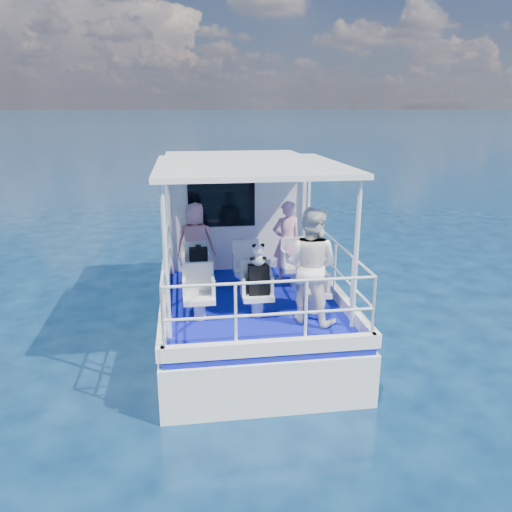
{
  "coord_description": "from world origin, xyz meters",
  "views": [
    {
      "loc": [
        -1.06,
        -8.29,
        4.05
      ],
      "look_at": [
        0.08,
        -0.4,
        1.67
      ],
      "focal_mm": 35.0,
      "sensor_mm": 36.0,
      "label": 1
    }
  ],
  "objects": [
    {
      "name": "compact_camera",
      "position": [
        -0.86,
        0.15,
        1.72
      ],
      "size": [
        0.09,
        0.06,
        0.06
      ],
      "primitive_type": "cube",
      "color": "black",
      "rests_on": "backpack_port"
    },
    {
      "name": "panda",
      "position": [
        0.01,
        -1.16,
        1.92
      ],
      "size": [
        0.22,
        0.18,
        0.34
      ],
      "primitive_type": null,
      "color": "white",
      "rests_on": "backpack_center"
    },
    {
      "name": "canopy_posts",
      "position": [
        0.0,
        -0.25,
        2.0
      ],
      "size": [
        2.77,
        2.97,
        2.2
      ],
      "color": "white",
      "rests_on": "deck"
    },
    {
      "name": "backpack_center",
      "position": [
        0.01,
        -1.15,
        1.51
      ],
      "size": [
        0.31,
        0.18,
        0.47
      ],
      "primitive_type": "cube",
      "color": "black",
      "rests_on": "seat_center_aft"
    },
    {
      "name": "passenger_stbd_aft",
      "position": [
        0.76,
        -1.41,
        1.79
      ],
      "size": [
        1.09,
        1.05,
        1.77
      ],
      "primitive_type": "imported",
      "rotation": [
        0.0,
        0.0,
        2.52
      ],
      "color": "white",
      "rests_on": "deck"
    },
    {
      "name": "backpack_port",
      "position": [
        -0.86,
        0.13,
        1.49
      ],
      "size": [
        0.32,
        0.18,
        0.42
      ],
      "primitive_type": "cube",
      "color": "black",
      "rests_on": "seat_port_fwd"
    },
    {
      "name": "railings",
      "position": [
        0.0,
        -0.58,
        1.4
      ],
      "size": [
        2.84,
        3.59,
        1.0
      ],
      "primitive_type": null,
      "color": "white",
      "rests_on": "deck"
    },
    {
      "name": "deck",
      "position": [
        0.0,
        1.0,
        0.85
      ],
      "size": [
        2.9,
        6.9,
        0.1
      ],
      "primitive_type": "cube",
      "color": "#080C7A",
      "rests_on": "hull"
    },
    {
      "name": "seat_stbd_fwd",
      "position": [
        0.9,
        0.2,
        1.09
      ],
      "size": [
        0.48,
        0.46,
        0.38
      ],
      "primitive_type": "cube",
      "color": "silver",
      "rests_on": "deck"
    },
    {
      "name": "passenger_port_fwd",
      "position": [
        -0.89,
        0.69,
        1.65
      ],
      "size": [
        0.62,
        0.49,
        1.5
      ],
      "primitive_type": "imported",
      "rotation": [
        0.0,
        0.0,
        2.97
      ],
      "color": "#C6808E",
      "rests_on": "deck"
    },
    {
      "name": "seat_stbd_aft",
      "position": [
        0.9,
        -1.1,
        1.09
      ],
      "size": [
        0.48,
        0.46,
        0.38
      ],
      "primitive_type": "cube",
      "color": "silver",
      "rests_on": "deck"
    },
    {
      "name": "ground",
      "position": [
        0.0,
        0.0,
        0.0
      ],
      "size": [
        2000.0,
        2000.0,
        0.0
      ],
      "primitive_type": "plane",
      "color": "#071B36",
      "rests_on": "ground"
    },
    {
      "name": "cabin",
      "position": [
        0.0,
        2.3,
        2.0
      ],
      "size": [
        2.85,
        2.0,
        2.2
      ],
      "primitive_type": "cube",
      "color": "white",
      "rests_on": "deck"
    },
    {
      "name": "seat_center_fwd",
      "position": [
        0.0,
        0.2,
        1.09
      ],
      "size": [
        0.48,
        0.46,
        0.38
      ],
      "primitive_type": "cube",
      "color": "silver",
      "rests_on": "deck"
    },
    {
      "name": "canopy",
      "position": [
        0.0,
        -0.2,
        3.14
      ],
      "size": [
        3.0,
        3.2,
        0.08
      ],
      "primitive_type": "cube",
      "color": "white",
      "rests_on": "cabin"
    },
    {
      "name": "hull",
      "position": [
        0.0,
        1.0,
        0.0
      ],
      "size": [
        3.0,
        7.0,
        1.6
      ],
      "primitive_type": "cube",
      "color": "white",
      "rests_on": "ground"
    },
    {
      "name": "seat_port_aft",
      "position": [
        -0.9,
        -1.1,
        1.09
      ],
      "size": [
        0.48,
        0.46,
        0.38
      ],
      "primitive_type": "cube",
      "color": "silver",
      "rests_on": "deck"
    },
    {
      "name": "passenger_stbd_fwd",
      "position": [
        0.79,
        0.51,
        1.66
      ],
      "size": [
        0.62,
        0.48,
        1.52
      ],
      "primitive_type": "imported",
      "rotation": [
        0.0,
        0.0,
        3.38
      ],
      "color": "pink",
      "rests_on": "deck"
    },
    {
      "name": "seat_center_aft",
      "position": [
        0.0,
        -1.1,
        1.09
      ],
      "size": [
        0.48,
        0.46,
        0.38
      ],
      "primitive_type": "cube",
      "color": "silver",
      "rests_on": "deck"
    },
    {
      "name": "seat_port_fwd",
      "position": [
        -0.9,
        0.2,
        1.09
      ],
      "size": [
        0.48,
        0.46,
        0.38
      ],
      "primitive_type": "cube",
      "color": "silver",
      "rests_on": "deck"
    }
  ]
}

